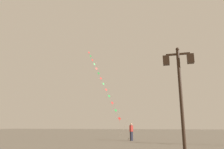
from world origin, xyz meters
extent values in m
plane|color=#756B5B|center=(0.00, 20.00, 0.00)|extent=(160.00, 160.00, 0.00)
cylinder|color=black|center=(1.50, 7.04, 2.33)|extent=(0.14, 0.14, 4.66)
sphere|color=black|center=(1.50, 7.04, 4.74)|extent=(0.16, 0.16, 0.16)
cube|color=black|center=(1.50, 7.04, 4.51)|extent=(1.02, 0.08, 0.08)
cube|color=black|center=(0.99, 7.04, 4.26)|extent=(0.28, 0.28, 0.40)
cube|color=beige|center=(0.99, 7.04, 4.26)|extent=(0.19, 0.19, 0.30)
cube|color=black|center=(2.01, 7.04, 4.26)|extent=(0.28, 0.28, 0.40)
cube|color=beige|center=(2.01, 7.04, 4.26)|extent=(0.19, 0.19, 0.30)
cylinder|color=brown|center=(-3.51, 21.22, 0.09)|extent=(0.06, 0.06, 0.18)
cylinder|color=silver|center=(-4.20, 22.06, 1.23)|extent=(1.39, 1.70, 2.12)
cylinder|color=silver|center=(-5.21, 23.30, 2.80)|extent=(0.69, 0.83, 1.04)
cylinder|color=silver|center=(-5.88, 24.11, 3.82)|extent=(0.69, 0.83, 1.04)
cylinder|color=silver|center=(-6.54, 24.92, 4.84)|extent=(0.69, 0.83, 1.04)
cylinder|color=silver|center=(-7.20, 25.73, 5.87)|extent=(0.69, 0.83, 1.04)
cylinder|color=silver|center=(-7.86, 26.54, 6.89)|extent=(0.69, 0.83, 1.04)
cylinder|color=silver|center=(-8.52, 27.35, 7.91)|extent=(0.69, 0.83, 1.04)
cylinder|color=silver|center=(-9.19, 28.16, 8.93)|extent=(0.69, 0.83, 1.04)
cylinder|color=silver|center=(-9.85, 28.97, 9.95)|extent=(0.69, 0.83, 1.04)
cylinder|color=silver|center=(-10.51, 29.78, 10.97)|extent=(0.69, 0.83, 1.04)
cylinder|color=silver|center=(-11.17, 30.59, 12.00)|extent=(0.69, 0.83, 1.04)
cylinder|color=silver|center=(-11.83, 31.40, 13.02)|extent=(0.69, 0.83, 1.04)
cylinder|color=silver|center=(-12.50, 32.21, 14.04)|extent=(0.69, 0.83, 1.04)
cube|color=red|center=(-4.88, 22.89, 2.29)|extent=(0.36, 0.18, 0.39)
cylinder|color=red|center=(-4.88, 22.89, 1.99)|extent=(0.03, 0.05, 0.27)
cube|color=green|center=(-5.54, 23.70, 3.31)|extent=(0.33, 0.22, 0.39)
cylinder|color=green|center=(-5.54, 23.70, 3.01)|extent=(0.04, 0.05, 0.29)
cube|color=red|center=(-6.21, 24.51, 4.33)|extent=(0.32, 0.25, 0.39)
cylinder|color=red|center=(-6.21, 24.51, 4.05)|extent=(0.04, 0.04, 0.24)
cube|color=green|center=(-6.87, 25.32, 5.35)|extent=(0.32, 0.25, 0.39)
cylinder|color=green|center=(-6.87, 25.32, 5.04)|extent=(0.04, 0.05, 0.32)
cube|color=red|center=(-7.53, 26.13, 6.38)|extent=(0.30, 0.27, 0.39)
cylinder|color=red|center=(-7.53, 26.13, 6.06)|extent=(0.04, 0.04, 0.30)
cube|color=green|center=(-8.19, 26.94, 7.40)|extent=(0.24, 0.32, 0.39)
cylinder|color=green|center=(-8.19, 26.94, 7.14)|extent=(0.03, 0.03, 0.19)
cube|color=red|center=(-8.85, 27.75, 8.42)|extent=(0.31, 0.26, 0.39)
cylinder|color=red|center=(-8.85, 27.75, 8.12)|extent=(0.05, 0.05, 0.28)
cube|color=green|center=(-9.52, 28.56, 9.44)|extent=(0.36, 0.18, 0.39)
cylinder|color=green|center=(-9.52, 28.56, 9.14)|extent=(0.03, 0.04, 0.27)
cube|color=red|center=(-10.18, 29.37, 10.46)|extent=(0.28, 0.29, 0.39)
cylinder|color=red|center=(-10.18, 29.37, 10.17)|extent=(0.05, 0.05, 0.27)
cube|color=green|center=(-10.84, 30.18, 11.49)|extent=(0.25, 0.31, 0.39)
cylinder|color=green|center=(-10.84, 30.18, 11.17)|extent=(0.03, 0.03, 0.31)
cube|color=red|center=(-11.50, 30.99, 12.51)|extent=(0.31, 0.25, 0.39)
cylinder|color=red|center=(-11.50, 30.99, 12.20)|extent=(0.04, 0.04, 0.29)
cube|color=green|center=(-12.17, 31.80, 13.53)|extent=(0.35, 0.19, 0.39)
cylinder|color=green|center=(-12.17, 31.80, 13.23)|extent=(0.03, 0.04, 0.28)
cube|color=red|center=(-12.83, 32.61, 14.55)|extent=(0.31, 0.26, 0.39)
cylinder|color=red|center=(-12.83, 32.61, 14.27)|extent=(0.03, 0.04, 0.23)
cube|color=#1E1E2D|center=(-2.92, 19.66, 0.45)|extent=(0.34, 0.36, 0.90)
cube|color=#B22D26|center=(-2.92, 19.66, 1.18)|extent=(0.42, 0.45, 0.60)
sphere|color=tan|center=(-2.92, 19.66, 1.60)|extent=(0.22, 0.22, 0.22)
cylinder|color=#B22D26|center=(-3.05, 19.83, 1.35)|extent=(0.30, 0.37, 0.50)
camera|label=1|loc=(1.06, -2.46, 1.43)|focal=34.60mm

